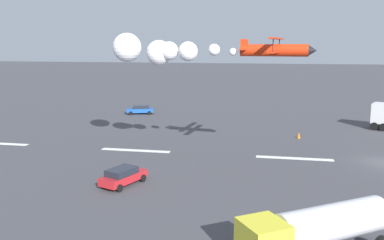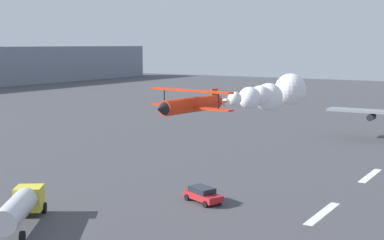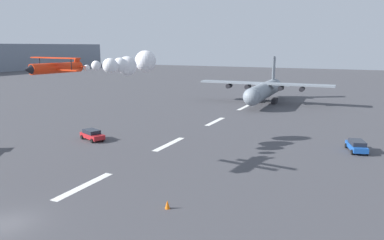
% 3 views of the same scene
% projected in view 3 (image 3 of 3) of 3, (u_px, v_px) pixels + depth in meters
% --- Properties ---
extents(ground_plane, '(440.00, 440.00, 0.00)m').
position_uv_depth(ground_plane, '(7.00, 224.00, 28.63)').
color(ground_plane, '#424247').
rests_on(ground_plane, ground).
extents(runway_stripe_5, '(8.00, 0.90, 0.01)m').
position_uv_depth(runway_stripe_5, '(84.00, 186.00, 36.40)').
color(runway_stripe_5, white).
rests_on(runway_stripe_5, ground).
extents(runway_stripe_6, '(8.00, 0.90, 0.01)m').
position_uv_depth(runway_stripe_6, '(169.00, 144.00, 51.95)').
color(runway_stripe_6, white).
rests_on(runway_stripe_6, ground).
extents(runway_stripe_7, '(8.00, 0.90, 0.01)m').
position_uv_depth(runway_stripe_7, '(215.00, 122.00, 67.51)').
color(runway_stripe_7, white).
rests_on(runway_stripe_7, ground).
extents(runway_stripe_8, '(8.00, 0.90, 0.01)m').
position_uv_depth(runway_stripe_8, '(244.00, 107.00, 83.06)').
color(runway_stripe_8, white).
rests_on(runway_stripe_8, ground).
extents(cargo_transport_plane, '(26.81, 31.92, 10.97)m').
position_uv_depth(cargo_transport_plane, '(263.00, 90.00, 87.58)').
color(cargo_transport_plane, gray).
rests_on(cargo_transport_plane, ground).
extents(stunt_biplane_red, '(19.73, 7.16, 3.19)m').
position_uv_depth(stunt_biplane_red, '(123.00, 64.00, 47.06)').
color(stunt_biplane_red, red).
extents(followme_car_yellow, '(4.83, 3.00, 1.52)m').
position_uv_depth(followme_car_yellow, '(357.00, 146.00, 48.15)').
color(followme_car_yellow, '#194CA5').
rests_on(followme_car_yellow, ground).
extents(airport_staff_sedan, '(3.25, 4.67, 1.52)m').
position_uv_depth(airport_staff_sedan, '(92.00, 135.00, 54.14)').
color(airport_staff_sedan, '#B21E23').
rests_on(airport_staff_sedan, ground).
extents(traffic_cone_far, '(0.44, 0.44, 0.75)m').
position_uv_depth(traffic_cone_far, '(167.00, 204.00, 31.27)').
color(traffic_cone_far, orange).
rests_on(traffic_cone_far, ground).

